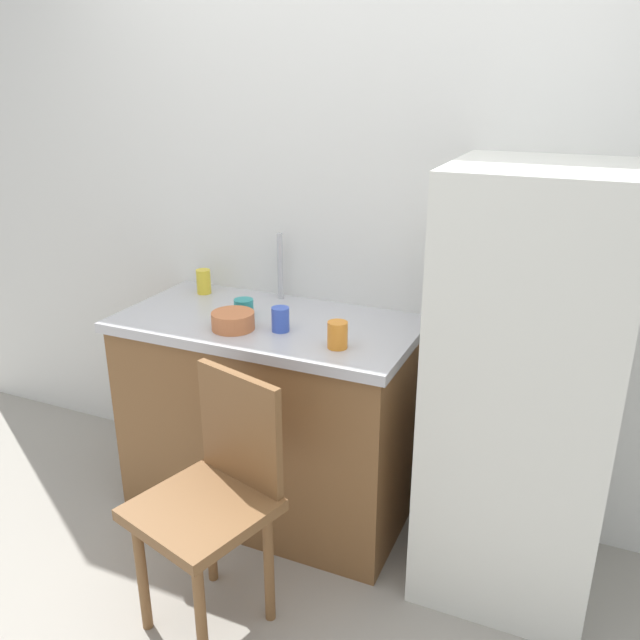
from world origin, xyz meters
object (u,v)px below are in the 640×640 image
(cup_blue, at_px, (280,319))
(cup_yellow, at_px, (204,282))
(refrigerator, at_px, (523,390))
(terracotta_bowl, at_px, (233,321))
(cup_teal, at_px, (244,308))
(chair, at_px, (215,494))
(cup_orange, at_px, (337,335))

(cup_blue, relative_size, cup_yellow, 0.86)
(refrigerator, relative_size, terracotta_bowl, 9.33)
(cup_teal, bearing_deg, chair, -69.58)
(chair, bearing_deg, cup_orange, 79.14)
(terracotta_bowl, xyz_separation_m, cup_orange, (0.44, -0.01, 0.02))
(refrigerator, height_order, cup_teal, refrigerator)
(cup_teal, xyz_separation_m, cup_orange, (0.47, -0.15, 0.01))
(cup_blue, bearing_deg, cup_teal, 157.40)
(chair, bearing_deg, cup_teal, 126.38)
(cup_blue, distance_m, cup_yellow, 0.59)
(chair, distance_m, terracotta_bowl, 0.66)
(terracotta_bowl, bearing_deg, refrigerator, 7.48)
(chair, height_order, terracotta_bowl, terracotta_bowl)
(cup_teal, xyz_separation_m, cup_blue, (0.21, -0.09, 0.01))
(chair, distance_m, cup_orange, 0.68)
(refrigerator, relative_size, cup_teal, 19.52)
(chair, bearing_deg, refrigerator, 51.33)
(refrigerator, xyz_separation_m, chair, (-0.87, -0.62, -0.27))
(terracotta_bowl, height_order, cup_orange, cup_orange)
(chair, relative_size, terracotta_bowl, 5.40)
(refrigerator, xyz_separation_m, cup_blue, (-0.90, -0.09, 0.16))
(refrigerator, bearing_deg, cup_orange, -166.81)
(cup_teal, relative_size, cup_orange, 0.81)
(terracotta_bowl, distance_m, cup_teal, 0.15)
(refrigerator, distance_m, cup_teal, 1.12)
(cup_yellow, bearing_deg, chair, -56.07)
(refrigerator, distance_m, cup_yellow, 1.44)
(terracotta_bowl, distance_m, cup_yellow, 0.48)
(cup_teal, bearing_deg, cup_blue, -22.60)
(cup_blue, bearing_deg, refrigerator, 5.45)
(terracotta_bowl, relative_size, cup_yellow, 1.52)
(cup_orange, bearing_deg, cup_blue, 166.22)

